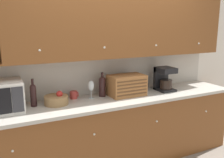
{
  "coord_description": "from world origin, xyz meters",
  "views": [
    {
      "loc": [
        -1.41,
        -3.06,
        1.83
      ],
      "look_at": [
        0.0,
        -0.22,
        1.14
      ],
      "focal_mm": 40.0,
      "sensor_mm": 36.0,
      "label": 1
    }
  ],
  "objects_px": {
    "wine_bottle": "(102,85)",
    "coffee_maker": "(164,79)",
    "mug": "(74,95)",
    "storage_canister": "(143,84)",
    "second_wine_bottle": "(33,94)",
    "fruit_basket": "(57,100)",
    "wine_glass": "(91,86)",
    "bread_box": "(127,85)"
  },
  "relations": [
    {
      "from": "wine_glass",
      "to": "coffee_maker",
      "type": "distance_m",
      "value": 1.09
    },
    {
      "from": "fruit_basket",
      "to": "bread_box",
      "type": "bearing_deg",
      "value": -1.96
    },
    {
      "from": "storage_canister",
      "to": "coffee_maker",
      "type": "bearing_deg",
      "value": -38.45
    },
    {
      "from": "fruit_basket",
      "to": "wine_glass",
      "type": "height_order",
      "value": "wine_glass"
    },
    {
      "from": "second_wine_bottle",
      "to": "coffee_maker",
      "type": "distance_m",
      "value": 1.79
    },
    {
      "from": "fruit_basket",
      "to": "wine_glass",
      "type": "distance_m",
      "value": 0.47
    },
    {
      "from": "wine_bottle",
      "to": "storage_canister",
      "type": "xyz_separation_m",
      "value": [
        0.69,
        0.08,
        -0.07
      ]
    },
    {
      "from": "fruit_basket",
      "to": "storage_canister",
      "type": "relative_size",
      "value": 1.93
    },
    {
      "from": "bread_box",
      "to": "mug",
      "type": "bearing_deg",
      "value": 166.29
    },
    {
      "from": "second_wine_bottle",
      "to": "bread_box",
      "type": "height_order",
      "value": "second_wine_bottle"
    },
    {
      "from": "second_wine_bottle",
      "to": "fruit_basket",
      "type": "bearing_deg",
      "value": -10.28
    },
    {
      "from": "mug",
      "to": "wine_glass",
      "type": "distance_m",
      "value": 0.25
    },
    {
      "from": "mug",
      "to": "wine_glass",
      "type": "xyz_separation_m",
      "value": [
        0.2,
        -0.09,
        0.11
      ]
    },
    {
      "from": "second_wine_bottle",
      "to": "wine_bottle",
      "type": "bearing_deg",
      "value": 1.43
    },
    {
      "from": "second_wine_bottle",
      "to": "fruit_basket",
      "type": "distance_m",
      "value": 0.27
    },
    {
      "from": "second_wine_bottle",
      "to": "mug",
      "type": "height_order",
      "value": "second_wine_bottle"
    },
    {
      "from": "fruit_basket",
      "to": "storage_canister",
      "type": "distance_m",
      "value": 1.32
    },
    {
      "from": "second_wine_bottle",
      "to": "wine_glass",
      "type": "relative_size",
      "value": 1.39
    },
    {
      "from": "wine_bottle",
      "to": "coffee_maker",
      "type": "xyz_separation_m",
      "value": [
        0.92,
        -0.1,
        0.02
      ]
    },
    {
      "from": "mug",
      "to": "storage_canister",
      "type": "relative_size",
      "value": 0.71
    },
    {
      "from": "wine_glass",
      "to": "mug",
      "type": "bearing_deg",
      "value": 156.14
    },
    {
      "from": "mug",
      "to": "wine_bottle",
      "type": "distance_m",
      "value": 0.38
    },
    {
      "from": "second_wine_bottle",
      "to": "wine_bottle",
      "type": "distance_m",
      "value": 0.87
    },
    {
      "from": "wine_glass",
      "to": "coffee_maker",
      "type": "relative_size",
      "value": 0.69
    },
    {
      "from": "second_wine_bottle",
      "to": "wine_glass",
      "type": "height_order",
      "value": "second_wine_bottle"
    },
    {
      "from": "second_wine_bottle",
      "to": "bread_box",
      "type": "distance_m",
      "value": 1.18
    },
    {
      "from": "fruit_basket",
      "to": "wine_bottle",
      "type": "height_order",
      "value": "wine_bottle"
    },
    {
      "from": "wine_bottle",
      "to": "bread_box",
      "type": "xyz_separation_m",
      "value": [
        0.31,
        -0.1,
        -0.01
      ]
    },
    {
      "from": "coffee_maker",
      "to": "mug",
      "type": "bearing_deg",
      "value": 172.67
    },
    {
      "from": "bread_box",
      "to": "fruit_basket",
      "type": "bearing_deg",
      "value": 178.04
    },
    {
      "from": "fruit_basket",
      "to": "wine_bottle",
      "type": "xyz_separation_m",
      "value": [
        0.62,
        0.07,
        0.09
      ]
    },
    {
      "from": "mug",
      "to": "second_wine_bottle",
      "type": "bearing_deg",
      "value": -170.24
    },
    {
      "from": "second_wine_bottle",
      "to": "wine_bottle",
      "type": "xyz_separation_m",
      "value": [
        0.87,
        0.02,
        0.0
      ]
    },
    {
      "from": "wine_glass",
      "to": "fruit_basket",
      "type": "bearing_deg",
      "value": -174.52
    },
    {
      "from": "second_wine_bottle",
      "to": "storage_canister",
      "type": "distance_m",
      "value": 1.57
    },
    {
      "from": "wine_glass",
      "to": "bread_box",
      "type": "relative_size",
      "value": 0.49
    },
    {
      "from": "wine_bottle",
      "to": "bread_box",
      "type": "relative_size",
      "value": 0.68
    },
    {
      "from": "storage_canister",
      "to": "coffee_maker",
      "type": "distance_m",
      "value": 0.31
    },
    {
      "from": "mug",
      "to": "storage_canister",
      "type": "distance_m",
      "value": 1.06
    },
    {
      "from": "mug",
      "to": "coffee_maker",
      "type": "xyz_separation_m",
      "value": [
        1.29,
        -0.17,
        0.12
      ]
    },
    {
      "from": "fruit_basket",
      "to": "storage_canister",
      "type": "bearing_deg",
      "value": 6.44
    },
    {
      "from": "second_wine_bottle",
      "to": "storage_canister",
      "type": "height_order",
      "value": "second_wine_bottle"
    }
  ]
}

